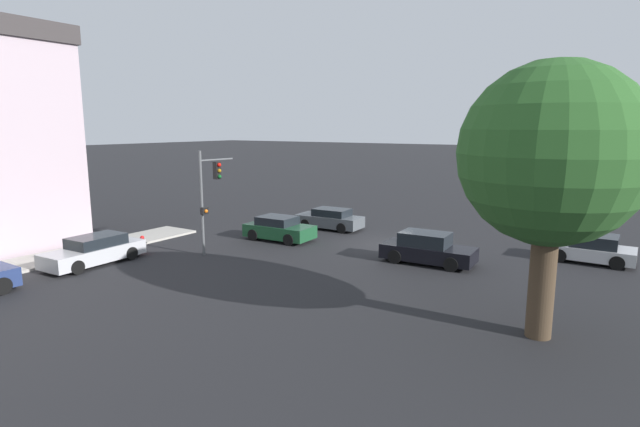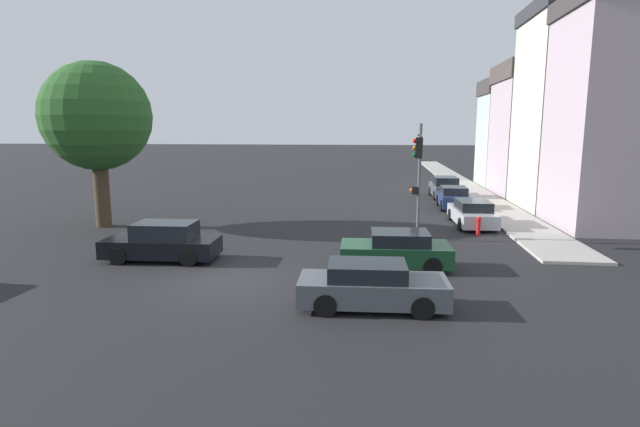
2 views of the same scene
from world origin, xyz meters
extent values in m
plane|color=black|center=(0.00, 0.00, 0.00)|extent=(300.00, 300.00, 0.00)
cube|color=#ADA89E|center=(12.56, 33.46, 0.06)|extent=(2.69, 60.00, 0.12)
cube|color=#B29EA8|center=(17.74, 11.47, 5.39)|extent=(7.08, 6.01, 10.77)
cube|color=beige|center=(17.69, 18.07, 5.93)|extent=(6.97, 6.80, 11.86)
cube|color=#2D2D33|center=(17.69, 18.07, 12.31)|extent=(7.25, 7.08, 0.90)
cube|color=#B29EA8|center=(17.88, 25.13, 4.35)|extent=(7.36, 6.85, 8.70)
cube|color=#473D38|center=(17.88, 25.13, 9.38)|extent=(7.66, 7.12, 1.36)
cube|color=#ADBCB2|center=(17.86, 31.49, 4.04)|extent=(7.31, 5.61, 8.09)
cube|color=#383333|center=(17.86, 31.49, 8.75)|extent=(7.60, 5.83, 1.33)
cylinder|color=#423323|center=(-9.42, 8.62, 1.83)|extent=(0.78, 0.78, 3.66)
sphere|color=#285623|center=(-9.42, 8.62, 5.72)|extent=(5.50, 5.50, 5.50)
cylinder|color=#515456|center=(6.77, 7.13, 2.66)|extent=(0.14, 0.14, 5.32)
cylinder|color=#515456|center=(6.65, 6.11, 4.82)|extent=(0.34, 2.06, 0.10)
cube|color=black|center=(6.65, 6.11, 4.27)|extent=(0.33, 0.33, 0.90)
sphere|color=red|center=(6.46, 6.13, 4.57)|extent=(0.20, 0.20, 0.20)
sphere|color=#99660F|center=(6.46, 6.13, 4.27)|extent=(0.20, 0.20, 0.20)
sphere|color=#0F511E|center=(6.46, 6.13, 3.97)|extent=(0.20, 0.20, 0.20)
cube|color=black|center=(6.60, 7.16, 2.32)|extent=(0.26, 0.37, 0.35)
sphere|color=orange|center=(6.46, 7.17, 2.32)|extent=(0.18, 0.18, 0.18)
cube|color=#194728|center=(5.60, 2.29, 0.54)|extent=(4.06, 2.03, 0.72)
cube|color=black|center=(5.76, 2.29, 1.14)|extent=(2.14, 1.73, 0.47)
cylinder|color=black|center=(4.40, 1.36, 0.33)|extent=(0.67, 0.25, 0.66)
cylinder|color=black|center=(4.33, 3.12, 0.33)|extent=(0.67, 0.25, 0.66)
cylinder|color=black|center=(6.87, 1.46, 0.33)|extent=(0.67, 0.25, 0.66)
cylinder|color=black|center=(6.80, 3.22, 0.33)|extent=(0.67, 0.25, 0.66)
cube|color=#4C5156|center=(4.83, -1.98, 0.52)|extent=(4.30, 1.88, 0.69)
cube|color=black|center=(4.67, -1.99, 1.10)|extent=(2.26, 1.60, 0.46)
cylinder|color=black|center=(6.11, -1.13, 0.32)|extent=(0.65, 0.25, 0.64)
cylinder|color=black|center=(6.18, -2.73, 0.32)|extent=(0.65, 0.25, 0.64)
cylinder|color=black|center=(3.49, -1.24, 0.32)|extent=(0.65, 0.25, 0.64)
cylinder|color=black|center=(3.56, -2.84, 0.32)|extent=(0.65, 0.25, 0.64)
cube|color=black|center=(-3.44, 2.39, 0.53)|extent=(4.45, 1.97, 0.68)
cube|color=black|center=(-3.26, 2.39, 1.18)|extent=(2.34, 1.67, 0.63)
cylinder|color=black|center=(-4.76, 1.49, 0.33)|extent=(0.68, 0.25, 0.67)
cylinder|color=black|center=(-4.83, 3.17, 0.33)|extent=(0.68, 0.25, 0.67)
cylinder|color=black|center=(-2.05, 1.60, 0.33)|extent=(0.68, 0.25, 0.67)
cylinder|color=black|center=(-2.12, 3.28, 0.33)|extent=(0.68, 0.25, 0.67)
cube|color=#B7B7BC|center=(9.93, 11.19, 0.52)|extent=(1.96, 4.74, 0.68)
cube|color=black|center=(9.93, 11.00, 1.11)|extent=(1.66, 2.49, 0.50)
cylinder|color=black|center=(9.04, 12.61, 0.32)|extent=(0.24, 0.65, 0.64)
cylinder|color=black|center=(10.71, 12.67, 0.32)|extent=(0.24, 0.65, 0.64)
cylinder|color=black|center=(9.14, 9.71, 0.32)|extent=(0.24, 0.65, 0.64)
cylinder|color=black|center=(10.82, 9.77, 0.32)|extent=(0.24, 0.65, 0.64)
cube|color=navy|center=(9.78, 16.97, 0.57)|extent=(1.79, 3.94, 0.76)
cube|color=black|center=(9.78, 16.81, 1.19)|extent=(1.56, 2.06, 0.48)
cylinder|color=black|center=(8.98, 18.19, 0.35)|extent=(0.23, 0.70, 0.70)
cylinder|color=black|center=(10.61, 18.17, 0.35)|extent=(0.23, 0.70, 0.70)
cylinder|color=black|center=(8.95, 15.76, 0.35)|extent=(0.23, 0.70, 0.70)
cylinder|color=black|center=(10.58, 15.74, 0.35)|extent=(0.23, 0.70, 0.70)
cube|color=#4C5156|center=(9.89, 22.09, 0.58)|extent=(1.93, 4.50, 0.79)
cube|color=black|center=(9.89, 21.91, 1.28)|extent=(1.67, 2.35, 0.61)
cylinder|color=black|center=(8.99, 23.46, 0.33)|extent=(0.23, 0.67, 0.67)
cylinder|color=black|center=(10.74, 23.49, 0.33)|extent=(0.23, 0.67, 0.67)
cylinder|color=black|center=(9.04, 20.69, 0.33)|extent=(0.23, 0.67, 0.67)
cylinder|color=black|center=(10.78, 20.72, 0.33)|extent=(0.23, 0.67, 0.67)
cylinder|color=red|center=(9.77, 8.54, 0.38)|extent=(0.20, 0.20, 0.75)
sphere|color=red|center=(9.77, 8.54, 0.81)|extent=(0.22, 0.22, 0.22)
camera|label=1|loc=(-11.66, 24.76, 6.53)|focal=28.00mm
camera|label=2|loc=(4.92, -15.76, 5.06)|focal=28.00mm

